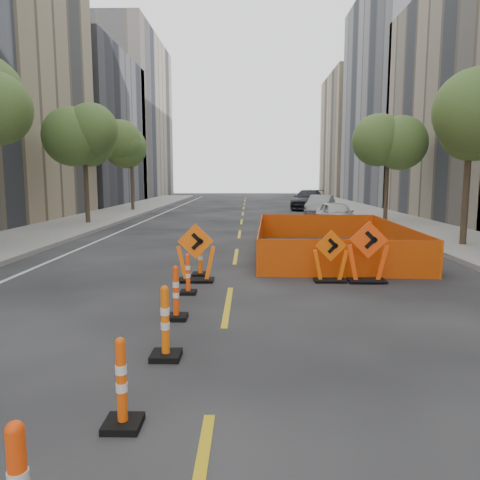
{
  "coord_description": "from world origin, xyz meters",
  "views": [
    {
      "loc": [
        0.43,
        -5.37,
        2.64
      ],
      "look_at": [
        0.22,
        5.95,
        1.1
      ],
      "focal_mm": 35.0,
      "sensor_mm": 36.0,
      "label": 1
    }
  ],
  "objects_px": {
    "parked_car_far": "(308,200)",
    "channelizer_4": "(176,293)",
    "channelizer_3": "(165,322)",
    "parked_car_mid": "(320,205)",
    "channelizer_2": "(122,383)",
    "channelizer_5": "(188,274)",
    "chevron_sign_right": "(368,252)",
    "parked_car_near": "(336,214)",
    "chevron_sign_left": "(196,253)",
    "channelizer_6": "(200,256)",
    "chevron_sign_center": "(331,256)"
  },
  "relations": [
    {
      "from": "parked_car_far",
      "to": "channelizer_4",
      "type": "bearing_deg",
      "value": -86.53
    },
    {
      "from": "channelizer_3",
      "to": "parked_car_mid",
      "type": "bearing_deg",
      "value": 76.63
    },
    {
      "from": "channelizer_2",
      "to": "channelizer_5",
      "type": "relative_size",
      "value": 1.07
    },
    {
      "from": "channelizer_5",
      "to": "parked_car_far",
      "type": "xyz_separation_m",
      "value": [
        6.17,
        27.5,
        0.33
      ]
    },
    {
      "from": "channelizer_2",
      "to": "parked_car_mid",
      "type": "relative_size",
      "value": 0.24
    },
    {
      "from": "channelizer_3",
      "to": "chevron_sign_right",
      "type": "xyz_separation_m",
      "value": [
        4.18,
        5.04,
        0.23
      ]
    },
    {
      "from": "channelizer_5",
      "to": "parked_car_near",
      "type": "bearing_deg",
      "value": 67.38
    },
    {
      "from": "chevron_sign_right",
      "to": "parked_car_far",
      "type": "bearing_deg",
      "value": 93.09
    },
    {
      "from": "channelizer_4",
      "to": "chevron_sign_left",
      "type": "xyz_separation_m",
      "value": [
        0.02,
        3.15,
        0.23
      ]
    },
    {
      "from": "channelizer_5",
      "to": "parked_car_far",
      "type": "height_order",
      "value": "parked_car_far"
    },
    {
      "from": "channelizer_2",
      "to": "channelizer_4",
      "type": "bearing_deg",
      "value": 90.28
    },
    {
      "from": "channelizer_4",
      "to": "parked_car_mid",
      "type": "bearing_deg",
      "value": 75.31
    },
    {
      "from": "channelizer_3",
      "to": "chevron_sign_right",
      "type": "distance_m",
      "value": 6.55
    },
    {
      "from": "channelizer_3",
      "to": "channelizer_4",
      "type": "xyz_separation_m",
      "value": [
        -0.14,
        1.9,
        -0.04
      ]
    },
    {
      "from": "chevron_sign_left",
      "to": "parked_car_near",
      "type": "xyz_separation_m",
      "value": [
        5.93,
        13.09,
        -0.07
      ]
    },
    {
      "from": "parked_car_near",
      "to": "parked_car_far",
      "type": "relative_size",
      "value": 0.72
    },
    {
      "from": "parked_car_near",
      "to": "chevron_sign_right",
      "type": "bearing_deg",
      "value": -101.26
    },
    {
      "from": "parked_car_far",
      "to": "channelizer_6",
      "type": "bearing_deg",
      "value": -88.1
    },
    {
      "from": "channelizer_3",
      "to": "chevron_sign_center",
      "type": "height_order",
      "value": "chevron_sign_center"
    },
    {
      "from": "channelizer_4",
      "to": "parked_car_far",
      "type": "relative_size",
      "value": 0.19
    },
    {
      "from": "channelizer_4",
      "to": "channelizer_5",
      "type": "relative_size",
      "value": 1.09
    },
    {
      "from": "channelizer_3",
      "to": "chevron_sign_right",
      "type": "bearing_deg",
      "value": 50.31
    },
    {
      "from": "channelizer_5",
      "to": "channelizer_4",
      "type": "bearing_deg",
      "value": -89.29
    },
    {
      "from": "channelizer_2",
      "to": "parked_car_near",
      "type": "xyz_separation_m",
      "value": [
        5.93,
        20.04,
        0.17
      ]
    },
    {
      "from": "channelizer_4",
      "to": "channelizer_3",
      "type": "bearing_deg",
      "value": -85.78
    },
    {
      "from": "channelizer_4",
      "to": "chevron_sign_right",
      "type": "bearing_deg",
      "value": 36.0
    },
    {
      "from": "channelizer_5",
      "to": "parked_car_mid",
      "type": "xyz_separation_m",
      "value": [
        6.32,
        22.11,
        0.22
      ]
    },
    {
      "from": "chevron_sign_left",
      "to": "parked_car_near",
      "type": "height_order",
      "value": "chevron_sign_left"
    },
    {
      "from": "chevron_sign_center",
      "to": "parked_car_mid",
      "type": "bearing_deg",
      "value": 73.79
    },
    {
      "from": "channelizer_3",
      "to": "channelizer_4",
      "type": "bearing_deg",
      "value": 94.22
    },
    {
      "from": "channelizer_4",
      "to": "chevron_sign_right",
      "type": "height_order",
      "value": "chevron_sign_right"
    },
    {
      "from": "channelizer_5",
      "to": "channelizer_6",
      "type": "xyz_separation_m",
      "value": [
        0.08,
        1.9,
        0.09
      ]
    },
    {
      "from": "channelizer_3",
      "to": "channelizer_5",
      "type": "relative_size",
      "value": 1.18
    },
    {
      "from": "chevron_sign_center",
      "to": "parked_car_near",
      "type": "height_order",
      "value": "parked_car_near"
    },
    {
      "from": "parked_car_mid",
      "to": "chevron_sign_right",
      "type": "bearing_deg",
      "value": -77.18
    },
    {
      "from": "channelizer_4",
      "to": "parked_car_near",
      "type": "bearing_deg",
      "value": 69.88
    },
    {
      "from": "channelizer_2",
      "to": "chevron_sign_right",
      "type": "bearing_deg",
      "value": 58.19
    },
    {
      "from": "channelizer_6",
      "to": "channelizer_5",
      "type": "bearing_deg",
      "value": -92.47
    },
    {
      "from": "channelizer_2",
      "to": "parked_car_mid",
      "type": "distance_m",
      "value": 28.51
    },
    {
      "from": "channelizer_2",
      "to": "channelizer_6",
      "type": "xyz_separation_m",
      "value": [
        0.04,
        7.6,
        0.06
      ]
    },
    {
      "from": "channelizer_6",
      "to": "parked_car_near",
      "type": "height_order",
      "value": "parked_car_near"
    },
    {
      "from": "channelizer_5",
      "to": "chevron_sign_right",
      "type": "xyz_separation_m",
      "value": [
        4.34,
        1.24,
        0.31
      ]
    },
    {
      "from": "chevron_sign_center",
      "to": "parked_car_far",
      "type": "xyz_separation_m",
      "value": [
        2.74,
        26.22,
        0.13
      ]
    },
    {
      "from": "channelizer_2",
      "to": "parked_car_mid",
      "type": "bearing_deg",
      "value": 77.28
    },
    {
      "from": "channelizer_4",
      "to": "channelizer_5",
      "type": "distance_m",
      "value": 1.9
    },
    {
      "from": "chevron_sign_left",
      "to": "parked_car_mid",
      "type": "relative_size",
      "value": 0.36
    },
    {
      "from": "parked_car_mid",
      "to": "parked_car_far",
      "type": "distance_m",
      "value": 5.4
    },
    {
      "from": "channelizer_5",
      "to": "chevron_sign_left",
      "type": "height_order",
      "value": "chevron_sign_left"
    },
    {
      "from": "chevron_sign_center",
      "to": "parked_car_far",
      "type": "height_order",
      "value": "parked_car_far"
    },
    {
      "from": "channelizer_5",
      "to": "chevron_sign_center",
      "type": "xyz_separation_m",
      "value": [
        3.43,
        1.29,
        0.2
      ]
    }
  ]
}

